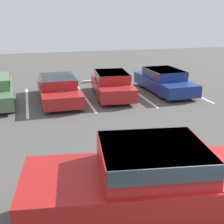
% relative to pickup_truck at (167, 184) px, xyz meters
% --- Properties ---
extents(stall_stripe_b, '(0.12, 5.40, 0.01)m').
position_rel_pickup_truck_xyz_m(stall_stripe_b, '(-2.71, 10.22, -0.89)').
color(stall_stripe_b, white).
rests_on(stall_stripe_b, ground_plane).
extents(stall_stripe_c, '(0.12, 5.40, 0.01)m').
position_rel_pickup_truck_xyz_m(stall_stripe_c, '(0.19, 10.22, -0.89)').
color(stall_stripe_c, white).
rests_on(stall_stripe_c, ground_plane).
extents(stall_stripe_d, '(0.12, 5.40, 0.01)m').
position_rel_pickup_truck_xyz_m(stall_stripe_d, '(3.09, 10.22, -0.89)').
color(stall_stripe_d, white).
rests_on(stall_stripe_d, ground_plane).
extents(stall_stripe_e, '(0.12, 5.40, 0.01)m').
position_rel_pickup_truck_xyz_m(stall_stripe_e, '(5.99, 10.22, -0.89)').
color(stall_stripe_e, white).
rests_on(stall_stripe_e, ground_plane).
extents(pickup_truck, '(5.96, 2.75, 1.76)m').
position_rel_pickup_truck_xyz_m(pickup_truck, '(0.00, 0.00, 0.00)').
color(pickup_truck, '#A51919').
rests_on(pickup_truck, ground_plane).
extents(parked_sedan_b, '(1.84, 4.73, 1.20)m').
position_rel_pickup_truck_xyz_m(parked_sedan_b, '(-1.18, 10.07, -0.25)').
color(parked_sedan_b, maroon).
rests_on(parked_sedan_b, ground_plane).
extents(parked_sedan_c, '(2.15, 4.46, 1.25)m').
position_rel_pickup_truck_xyz_m(parked_sedan_c, '(1.60, 10.16, -0.22)').
color(parked_sedan_c, maroon).
rests_on(parked_sedan_c, ground_plane).
extents(parked_sedan_d, '(1.97, 4.61, 1.23)m').
position_rel_pickup_truck_xyz_m(parked_sedan_d, '(4.61, 10.31, -0.24)').
color(parked_sedan_d, navy).
rests_on(parked_sedan_d, ground_plane).
extents(wheel_stop_curb, '(1.80, 0.20, 0.14)m').
position_rel_pickup_truck_xyz_m(wheel_stop_curb, '(1.60, 13.64, -0.82)').
color(wheel_stop_curb, '#B7B2A8').
rests_on(wheel_stop_curb, ground_plane).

